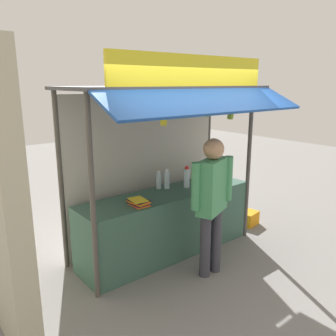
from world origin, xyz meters
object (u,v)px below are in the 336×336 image
Objects in this scene: water_bottle_mid_right at (217,168)px; magazine_stack_rear_center at (216,185)px; plastic_crate at (246,218)px; magazine_stack_center at (138,202)px; banana_bunch_inner_left at (164,119)px; water_bottle_back_left at (159,180)px; vendor_person at (212,195)px; water_bottle_mid_left at (187,178)px; water_bottle_far_right at (167,179)px; water_bottle_far_left at (196,174)px; banana_bunch_inner_right at (207,112)px; banana_bunch_leftmost at (231,114)px.

water_bottle_mid_right reaches higher than magazine_stack_rear_center.
magazine_stack_center is at bearing -177.80° from plastic_crate.
magazine_stack_rear_center is 0.93× the size of banana_bunch_inner_left.
water_bottle_back_left is 0.83m from magazine_stack_rear_center.
magazine_stack_center is 0.16× the size of vendor_person.
vendor_person is at bearing -140.36° from magazine_stack_rear_center.
water_bottle_mid_right is 0.98× the size of magazine_stack_center.
water_bottle_mid_right is at bearing 11.51° from water_bottle_mid_left.
water_bottle_far_right is 0.12m from water_bottle_back_left.
water_bottle_far_left is 0.52m from water_bottle_far_right.
banana_bunch_inner_right reaches higher than water_bottle_mid_left.
magazine_stack_rear_center is 0.83m from vendor_person.
magazine_stack_rear_center is (-0.50, -0.45, -0.09)m from water_bottle_mid_right.
magazine_stack_rear_center is at bearing -137.80° from water_bottle_mid_right.
water_bottle_mid_left is 1.12× the size of magazine_stack_center.
water_bottle_back_left is (-0.10, 0.07, -0.01)m from water_bottle_far_right.
water_bottle_far_right is 0.98× the size of magazine_stack_rear_center.
banana_bunch_inner_right is (0.67, -0.00, 0.05)m from banana_bunch_inner_left.
water_bottle_back_left is (-0.61, 0.13, -0.01)m from water_bottle_far_left.
water_bottle_far_right is at bearing 103.25° from banana_bunch_inner_right.
water_bottle_far_right is 0.16× the size of vendor_person.
water_bottle_mid_right reaches higher than plastic_crate.
vendor_person is at bearing -88.62° from water_bottle_back_left.
banana_bunch_inner_left reaches higher than water_bottle_mid_left.
water_bottle_far_left is at bearing 55.82° from banana_bunch_inner_right.
water_bottle_mid_right is 1.50m from vendor_person.
water_bottle_far_left is at bearing 97.37° from magazine_stack_rear_center.
magazine_stack_rear_center is (0.56, -0.43, -0.10)m from water_bottle_far_right.
water_bottle_far_left is at bearing -6.72° from water_bottle_far_right.
water_bottle_far_right is 0.91× the size of banana_bunch_inner_left.
water_bottle_back_left is at bearing 177.91° from water_bottle_mid_right.
water_bottle_far_right is 1.05× the size of water_bottle_mid_right.
water_bottle_far_right is 0.29m from water_bottle_mid_left.
plastic_crate is at bearing -29.96° from water_bottle_mid_right.
banana_bunch_leftmost is (-0.47, -0.64, 0.93)m from water_bottle_mid_right.
banana_bunch_inner_left reaches higher than magazine_stack_rear_center.
water_bottle_far_left is 1.51m from banana_bunch_inner_left.
magazine_stack_center is (-0.96, -0.19, -0.11)m from water_bottle_mid_left.
banana_bunch_inner_right is at bearing -124.18° from water_bottle_far_left.
magazine_stack_center is (-1.23, -0.27, -0.09)m from water_bottle_far_left.
water_bottle_far_left is 1.08m from banana_bunch_leftmost.
water_bottle_far_left reaches higher than magazine_stack_center.
magazine_stack_center is at bearing 122.64° from banana_bunch_inner_left.
water_bottle_mid_left reaches higher than magazine_stack_rear_center.
water_bottle_mid_left is 1.15× the size of water_bottle_mid_right.
water_bottle_mid_left is at bearing 137.59° from magazine_stack_rear_center.
water_bottle_far_right is at bearing -35.21° from water_bottle_back_left.
water_bottle_mid_left is at bearing 77.22° from banana_bunch_inner_right.
water_bottle_mid_right is 0.16× the size of vendor_person.
magazine_stack_rear_center is at bearing 98.32° from banana_bunch_leftmost.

